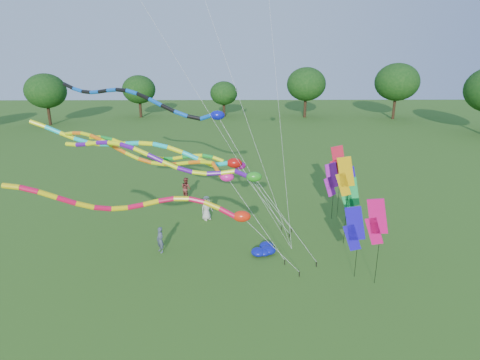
{
  "coord_description": "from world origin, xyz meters",
  "views": [
    {
      "loc": [
        -0.8,
        -17.06,
        11.41
      ],
      "look_at": [
        -0.54,
        3.24,
        4.8
      ],
      "focal_mm": 30.0,
      "sensor_mm": 36.0,
      "label": 1
    }
  ],
  "objects_px": {
    "person_a": "(207,208)",
    "person_b": "(160,240)",
    "person_c": "(186,188)",
    "tube_kite_orange": "(162,159)",
    "blue_nylon_heap": "(266,248)",
    "tube_kite_red": "(160,206)"
  },
  "relations": [
    {
      "from": "person_b",
      "to": "tube_kite_orange",
      "type": "bearing_deg",
      "value": 132.03
    },
    {
      "from": "person_b",
      "to": "tube_kite_red",
      "type": "bearing_deg",
      "value": -28.27
    },
    {
      "from": "person_a",
      "to": "person_b",
      "type": "distance_m",
      "value": 5.33
    },
    {
      "from": "tube_kite_orange",
      "to": "blue_nylon_heap",
      "type": "relative_size",
      "value": 8.9
    },
    {
      "from": "blue_nylon_heap",
      "to": "person_c",
      "type": "bearing_deg",
      "value": 122.69
    },
    {
      "from": "tube_kite_red",
      "to": "blue_nylon_heap",
      "type": "relative_size",
      "value": 9.16
    },
    {
      "from": "tube_kite_orange",
      "to": "person_b",
      "type": "distance_m",
      "value": 4.77
    },
    {
      "from": "tube_kite_red",
      "to": "person_a",
      "type": "xyz_separation_m",
      "value": [
        1.67,
        7.96,
        -3.33
      ]
    },
    {
      "from": "blue_nylon_heap",
      "to": "person_b",
      "type": "distance_m",
      "value": 6.25
    },
    {
      "from": "person_b",
      "to": "person_c",
      "type": "bearing_deg",
      "value": 135.41
    },
    {
      "from": "tube_kite_orange",
      "to": "person_b",
      "type": "height_order",
      "value": "tube_kite_orange"
    },
    {
      "from": "tube_kite_red",
      "to": "blue_nylon_heap",
      "type": "xyz_separation_m",
      "value": [
        5.47,
        3.19,
        -4.01
      ]
    },
    {
      "from": "tube_kite_red",
      "to": "blue_nylon_heap",
      "type": "distance_m",
      "value": 7.5
    },
    {
      "from": "blue_nylon_heap",
      "to": "person_b",
      "type": "relative_size",
      "value": 0.94
    },
    {
      "from": "person_a",
      "to": "person_b",
      "type": "height_order",
      "value": "person_a"
    },
    {
      "from": "tube_kite_red",
      "to": "person_c",
      "type": "height_order",
      "value": "tube_kite_red"
    },
    {
      "from": "tube_kite_red",
      "to": "tube_kite_orange",
      "type": "bearing_deg",
      "value": 94.17
    },
    {
      "from": "blue_nylon_heap",
      "to": "person_b",
      "type": "bearing_deg",
      "value": 179.81
    },
    {
      "from": "tube_kite_red",
      "to": "person_b",
      "type": "relative_size",
      "value": 8.64
    },
    {
      "from": "person_b",
      "to": "blue_nylon_heap",
      "type": "bearing_deg",
      "value": 48.49
    },
    {
      "from": "tube_kite_orange",
      "to": "blue_nylon_heap",
      "type": "bearing_deg",
      "value": 10.35
    },
    {
      "from": "tube_kite_red",
      "to": "person_b",
      "type": "height_order",
      "value": "tube_kite_red"
    }
  ]
}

